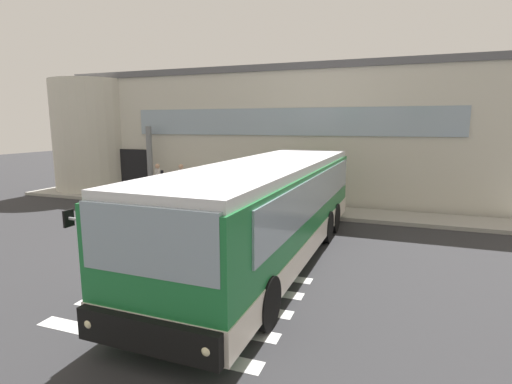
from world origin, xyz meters
The scene contains 8 objects.
ground_plane centered at (0.00, 0.00, -0.01)m, with size 80.00×90.00×0.02m, color #2B2B2D.
bay_paint_stripes centered at (2.00, -4.20, 0.00)m, with size 4.40×3.96×0.01m.
terminal_building centered at (-0.68, 11.62, 3.15)m, with size 22.73×13.80×6.32m.
boarding_curb centered at (0.00, 4.80, 0.07)m, with size 24.93×2.00×0.15m, color #9E9B93.
entry_support_column centered at (-5.69, 5.40, 1.87)m, with size 0.28×0.28×3.44m, color slate.
bus_main_foreground centered at (2.74, -1.28, 1.33)m, with size 3.22×10.99×2.70m.
passenger_near_column centered at (-4.87, 4.87, 1.11)m, with size 0.50×0.52×1.68m.
passenger_by_doorway centered at (-3.70, 5.03, 1.08)m, with size 0.39×0.51×1.68m.
Camera 1 is at (5.97, -11.14, 3.69)m, focal length 27.50 mm.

